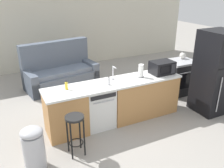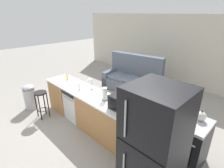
{
  "view_description": "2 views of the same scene",
  "coord_description": "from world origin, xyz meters",
  "px_view_note": "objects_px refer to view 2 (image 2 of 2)",
  "views": [
    {
      "loc": [
        -1.89,
        -3.98,
        2.72
      ],
      "look_at": [
        0.1,
        0.06,
        0.84
      ],
      "focal_mm": 38.0,
      "sensor_mm": 36.0,
      "label": 1
    },
    {
      "loc": [
        3.26,
        -2.23,
        2.66
      ],
      "look_at": [
        0.55,
        0.45,
        1.08
      ],
      "focal_mm": 28.0,
      "sensor_mm": 36.0,
      "label": 2
    }
  ],
  "objects_px": {
    "stove_range": "(184,140)",
    "dish_soap_bottle": "(67,77)",
    "bar_stool": "(41,99)",
    "dishwasher": "(79,103)",
    "soap_bottle": "(79,87)",
    "trash_bin": "(30,97)",
    "couch": "(133,80)",
    "kettle": "(201,116)",
    "refrigerator": "(153,150)",
    "paper_towel_roll": "(105,94)",
    "microwave": "(123,103)"
  },
  "relations": [
    {
      "from": "stove_range",
      "to": "dish_soap_bottle",
      "type": "distance_m",
      "value": 3.27
    },
    {
      "from": "bar_stool",
      "to": "stove_range",
      "type": "bearing_deg",
      "value": 20.44
    },
    {
      "from": "dishwasher",
      "to": "soap_bottle",
      "type": "height_order",
      "value": "soap_bottle"
    },
    {
      "from": "trash_bin",
      "to": "couch",
      "type": "relative_size",
      "value": 0.35
    },
    {
      "from": "soap_bottle",
      "to": "dish_soap_bottle",
      "type": "bearing_deg",
      "value": 168.48
    },
    {
      "from": "kettle",
      "to": "couch",
      "type": "bearing_deg",
      "value": 148.68
    },
    {
      "from": "refrigerator",
      "to": "kettle",
      "type": "distance_m",
      "value": 1.24
    },
    {
      "from": "soap_bottle",
      "to": "bar_stool",
      "type": "relative_size",
      "value": 0.24
    },
    {
      "from": "paper_towel_roll",
      "to": "dishwasher",
      "type": "bearing_deg",
      "value": -179.15
    },
    {
      "from": "paper_towel_roll",
      "to": "dish_soap_bottle",
      "type": "height_order",
      "value": "paper_towel_roll"
    },
    {
      "from": "couch",
      "to": "dishwasher",
      "type": "bearing_deg",
      "value": -86.61
    },
    {
      "from": "trash_bin",
      "to": "refrigerator",
      "type": "bearing_deg",
      "value": 2.58
    },
    {
      "from": "paper_towel_roll",
      "to": "trash_bin",
      "type": "relative_size",
      "value": 0.38
    },
    {
      "from": "paper_towel_roll",
      "to": "bar_stool",
      "type": "distance_m",
      "value": 1.92
    },
    {
      "from": "couch",
      "to": "dish_soap_bottle",
      "type": "bearing_deg",
      "value": -100.75
    },
    {
      "from": "dishwasher",
      "to": "microwave",
      "type": "xyz_separation_m",
      "value": [
        1.56,
        -0.0,
        0.62
      ]
    },
    {
      "from": "kettle",
      "to": "bar_stool",
      "type": "relative_size",
      "value": 0.28
    },
    {
      "from": "kettle",
      "to": "trash_bin",
      "type": "xyz_separation_m",
      "value": [
        -4.17,
        -1.41,
        -0.61
      ]
    },
    {
      "from": "refrigerator",
      "to": "couch",
      "type": "relative_size",
      "value": 0.88
    },
    {
      "from": "paper_towel_roll",
      "to": "soap_bottle",
      "type": "distance_m",
      "value": 0.81
    },
    {
      "from": "couch",
      "to": "refrigerator",
      "type": "bearing_deg",
      "value": -47.55
    },
    {
      "from": "trash_bin",
      "to": "kettle",
      "type": "bearing_deg",
      "value": 18.67
    },
    {
      "from": "stove_range",
      "to": "microwave",
      "type": "relative_size",
      "value": 1.8
    },
    {
      "from": "refrigerator",
      "to": "bar_stool",
      "type": "bearing_deg",
      "value": -177.71
    },
    {
      "from": "soap_bottle",
      "to": "trash_bin",
      "type": "relative_size",
      "value": 0.24
    },
    {
      "from": "dishwasher",
      "to": "couch",
      "type": "height_order",
      "value": "couch"
    },
    {
      "from": "stove_range",
      "to": "soap_bottle",
      "type": "xyz_separation_m",
      "value": [
        -2.38,
        -0.63,
        0.52
      ]
    },
    {
      "from": "refrigerator",
      "to": "trash_bin",
      "type": "relative_size",
      "value": 2.51
    },
    {
      "from": "kettle",
      "to": "couch",
      "type": "height_order",
      "value": "couch"
    },
    {
      "from": "dishwasher",
      "to": "kettle",
      "type": "height_order",
      "value": "kettle"
    },
    {
      "from": "kettle",
      "to": "bar_stool",
      "type": "height_order",
      "value": "kettle"
    },
    {
      "from": "dish_soap_bottle",
      "to": "bar_stool",
      "type": "height_order",
      "value": "dish_soap_bottle"
    },
    {
      "from": "soap_bottle",
      "to": "trash_bin",
      "type": "bearing_deg",
      "value": -158.16
    },
    {
      "from": "microwave",
      "to": "trash_bin",
      "type": "height_order",
      "value": "microwave"
    },
    {
      "from": "kettle",
      "to": "microwave",
      "type": "bearing_deg",
      "value": -150.61
    },
    {
      "from": "microwave",
      "to": "trash_bin",
      "type": "relative_size",
      "value": 0.68
    },
    {
      "from": "dishwasher",
      "to": "microwave",
      "type": "distance_m",
      "value": 1.68
    },
    {
      "from": "microwave",
      "to": "couch",
      "type": "relative_size",
      "value": 0.24
    },
    {
      "from": "kettle",
      "to": "trash_bin",
      "type": "distance_m",
      "value": 4.44
    },
    {
      "from": "refrigerator",
      "to": "kettle",
      "type": "relative_size",
      "value": 9.07
    },
    {
      "from": "refrigerator",
      "to": "paper_towel_roll",
      "type": "relative_size",
      "value": 6.6
    },
    {
      "from": "refrigerator",
      "to": "trash_bin",
      "type": "bearing_deg",
      "value": -177.42
    },
    {
      "from": "dish_soap_bottle",
      "to": "couch",
      "type": "height_order",
      "value": "couch"
    },
    {
      "from": "refrigerator",
      "to": "paper_towel_roll",
      "type": "height_order",
      "value": "refrigerator"
    },
    {
      "from": "refrigerator",
      "to": "soap_bottle",
      "type": "distance_m",
      "value": 2.43
    },
    {
      "from": "refrigerator",
      "to": "paper_towel_roll",
      "type": "bearing_deg",
      "value": 160.35
    },
    {
      "from": "microwave",
      "to": "dish_soap_bottle",
      "type": "bearing_deg",
      "value": 177.77
    },
    {
      "from": "soap_bottle",
      "to": "dish_soap_bottle",
      "type": "height_order",
      "value": "same"
    },
    {
      "from": "stove_range",
      "to": "couch",
      "type": "height_order",
      "value": "couch"
    },
    {
      "from": "dishwasher",
      "to": "refrigerator",
      "type": "xyz_separation_m",
      "value": [
        2.6,
        -0.55,
        0.51
      ]
    }
  ]
}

